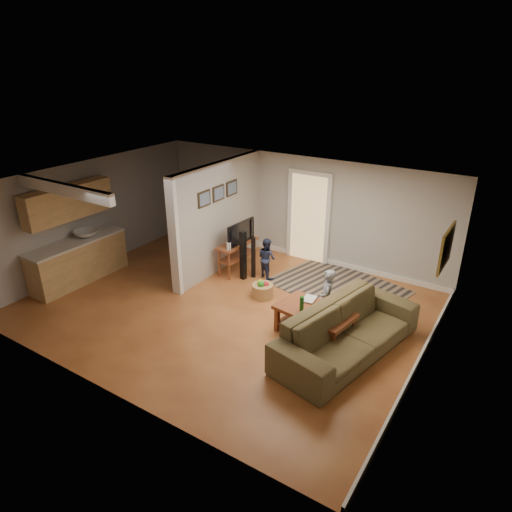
# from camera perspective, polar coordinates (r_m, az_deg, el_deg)

# --- Properties ---
(ground) EXTENTS (7.50, 7.50, 0.00)m
(ground) POSITION_cam_1_polar(r_m,az_deg,el_deg) (9.21, -3.64, -6.28)
(ground) COLOR brown
(ground) RESTS_ON ground
(room_shell) EXTENTS (7.54, 6.02, 2.52)m
(room_shell) POSITION_cam_1_polar(r_m,az_deg,el_deg) (9.51, -7.57, 4.24)
(room_shell) COLOR #ABA9A4
(room_shell) RESTS_ON ground
(area_rug) EXTENTS (3.04, 2.51, 0.01)m
(area_rug) POSITION_cam_1_polar(r_m,az_deg,el_deg) (10.08, 10.16, -3.76)
(area_rug) COLOR black
(area_rug) RESTS_ON ground
(sofa) EXTENTS (1.70, 3.02, 0.83)m
(sofa) POSITION_cam_1_polar(r_m,az_deg,el_deg) (8.04, 11.15, -11.68)
(sofa) COLOR #483C24
(sofa) RESTS_ON ground
(coffee_table) EXTENTS (1.44, 0.98, 0.79)m
(coffee_table) POSITION_cam_1_polar(r_m,az_deg,el_deg) (8.16, 7.47, -7.40)
(coffee_table) COLOR #5F2E16
(coffee_table) RESTS_ON ground
(tv_console) EXTENTS (0.49, 1.15, 0.97)m
(tv_console) POSITION_cam_1_polar(r_m,az_deg,el_deg) (10.37, -2.31, 1.33)
(tv_console) COLOR #5F2E16
(tv_console) RESTS_ON ground
(speaker_left) EXTENTS (0.13, 0.13, 1.14)m
(speaker_left) POSITION_cam_1_polar(r_m,az_deg,el_deg) (10.04, -1.62, 0.07)
(speaker_left) COLOR black
(speaker_left) RESTS_ON ground
(speaker_right) EXTENTS (0.13, 0.13, 0.94)m
(speaker_right) POSITION_cam_1_polar(r_m,az_deg,el_deg) (10.16, -0.32, -0.22)
(speaker_right) COLOR black
(speaker_right) RESTS_ON ground
(toy_basket) EXTENTS (0.44, 0.44, 0.39)m
(toy_basket) POSITION_cam_1_polar(r_m,az_deg,el_deg) (9.44, 0.81, -4.28)
(toy_basket) COLOR #9D7644
(toy_basket) RESTS_ON ground
(child) EXTENTS (0.40, 0.48, 1.13)m
(child) POSITION_cam_1_polar(r_m,az_deg,el_deg) (8.68, 8.59, -8.55)
(child) COLOR gray
(child) RESTS_ON ground
(toddler) EXTENTS (0.55, 0.49, 0.93)m
(toddler) POSITION_cam_1_polar(r_m,az_deg,el_deg) (10.36, 1.32, -2.59)
(toddler) COLOR #222A47
(toddler) RESTS_ON ground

